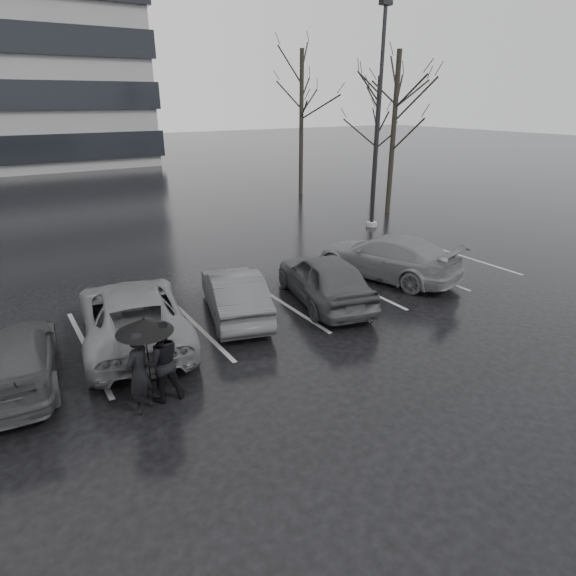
# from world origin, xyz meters

# --- Properties ---
(ground) EXTENTS (160.00, 160.00, 0.00)m
(ground) POSITION_xyz_m (0.00, 0.00, 0.00)
(ground) COLOR black
(ground) RESTS_ON ground
(car_main) EXTENTS (2.74, 4.69, 1.50)m
(car_main) POSITION_xyz_m (1.71, 1.84, 0.75)
(car_main) COLOR black
(car_main) RESTS_ON ground
(car_west_a) EXTENTS (2.47, 4.27, 1.33)m
(car_west_a) POSITION_xyz_m (-1.01, 2.37, 0.67)
(car_west_a) COLOR #29292B
(car_west_a) RESTS_ON ground
(car_west_b) EXTENTS (3.23, 5.54, 1.45)m
(car_west_b) POSITION_xyz_m (-3.83, 2.39, 0.73)
(car_west_b) COLOR #4D4D50
(car_west_b) RESTS_ON ground
(car_west_c) EXTENTS (2.18, 4.39, 1.23)m
(car_west_c) POSITION_xyz_m (-6.57, 1.74, 0.61)
(car_west_c) COLOR black
(car_west_c) RESTS_ON ground
(car_east) EXTENTS (3.38, 5.40, 1.46)m
(car_east) POSITION_xyz_m (4.83, 2.48, 0.73)
(car_east) COLOR #4D4D50
(car_east) RESTS_ON ground
(pedestrian_left) EXTENTS (0.74, 0.70, 1.70)m
(pedestrian_left) POSITION_xyz_m (-4.56, -0.68, 0.85)
(pedestrian_left) COLOR black
(pedestrian_left) RESTS_ON ground
(pedestrian_right) EXTENTS (0.88, 0.71, 1.73)m
(pedestrian_right) POSITION_xyz_m (-4.07, -0.51, 0.86)
(pedestrian_right) COLOR black
(pedestrian_right) RESTS_ON ground
(umbrella) EXTENTS (1.10, 1.10, 1.87)m
(umbrella) POSITION_xyz_m (-4.30, -0.47, 1.70)
(umbrella) COLOR black
(umbrella) RESTS_ON ground
(lamp_post) EXTENTS (0.52, 0.52, 9.53)m
(lamp_post) POSITION_xyz_m (9.18, 8.10, 4.36)
(lamp_post) COLOR gray
(lamp_post) RESTS_ON ground
(stall_stripes) EXTENTS (19.72, 5.00, 0.00)m
(stall_stripes) POSITION_xyz_m (-0.80, 2.50, 0.00)
(stall_stripes) COLOR #9A9A9C
(stall_stripes) RESTS_ON ground
(tree_east) EXTENTS (0.26, 0.26, 8.00)m
(tree_east) POSITION_xyz_m (12.00, 10.00, 4.00)
(tree_east) COLOR black
(tree_east) RESTS_ON ground
(tree_ne) EXTENTS (0.26, 0.26, 7.00)m
(tree_ne) POSITION_xyz_m (14.50, 14.00, 3.50)
(tree_ne) COLOR black
(tree_ne) RESTS_ON ground
(tree_north) EXTENTS (0.26, 0.26, 8.50)m
(tree_north) POSITION_xyz_m (11.00, 17.00, 4.25)
(tree_north) COLOR black
(tree_north) RESTS_ON ground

